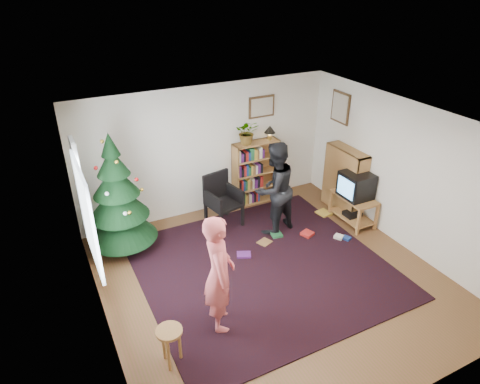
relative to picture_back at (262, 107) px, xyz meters
name	(u,v)px	position (x,y,z in m)	size (l,w,h in m)	color
floor	(272,278)	(-1.15, -2.48, -1.95)	(5.00, 5.00, 0.00)	brown
ceiling	(279,127)	(-1.15, -2.48, 0.55)	(5.00, 5.00, 0.00)	white
wall_back	(207,150)	(-1.15, 0.02, -0.70)	(5.00, 0.02, 2.50)	silver
wall_front	(408,325)	(-1.15, -4.97, -0.70)	(5.00, 0.02, 2.50)	silver
wall_left	(97,257)	(-3.65, -2.48, -0.70)	(0.02, 5.00, 2.50)	silver
wall_right	(404,176)	(1.35, -2.48, -0.70)	(0.02, 5.00, 2.50)	silver
rug	(263,267)	(-1.15, -2.17, -1.94)	(3.80, 3.60, 0.02)	black
window_pane	(87,216)	(-3.62, -1.88, -0.45)	(0.04, 1.20, 1.40)	silver
curtain	(82,192)	(-3.58, -1.18, -0.45)	(0.06, 0.35, 1.60)	silver
picture_back	(262,107)	(0.00, 0.00, 0.00)	(0.55, 0.03, 0.42)	#4C3319
picture_right	(341,107)	(1.33, -0.73, 0.00)	(0.03, 0.50, 0.60)	#4C3319
christmas_tree	(118,203)	(-3.01, -0.60, -1.07)	(1.17, 1.17, 2.12)	#3F2816
bookshelf_back	(256,172)	(-0.18, -0.14, -1.29)	(0.95, 0.30, 1.30)	#A3703A
bookshelf_right	(345,180)	(1.19, -1.24, -1.29)	(0.30, 0.95, 1.30)	#A3703A
tv_stand	(353,207)	(1.07, -1.70, -1.63)	(0.48, 0.87, 0.55)	#A3703A
crt_tv	(356,185)	(1.07, -1.70, -1.16)	(0.50, 0.54, 0.47)	black
armchair	(221,197)	(-1.16, -0.60, -1.41)	(0.65, 0.65, 1.01)	black
stool	(170,338)	(-3.07, -3.30, -1.53)	(0.32, 0.32, 0.54)	#A3703A
person_standing	(219,274)	(-2.27, -2.96, -1.10)	(0.62, 0.41, 1.70)	#CA5153
person_by_chair	(274,189)	(-0.43, -1.27, -1.09)	(0.84, 0.65, 1.73)	black
potted_plant	(247,132)	(-0.38, -0.14, -0.41)	(0.43, 0.38, 0.48)	gray
table_lamp	(270,130)	(0.12, -0.13, -0.45)	(0.22, 0.22, 0.29)	#A57F33
floor_clutter	(301,236)	(-0.10, -1.72, -1.91)	(2.24, 1.10, 0.08)	#A51E19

